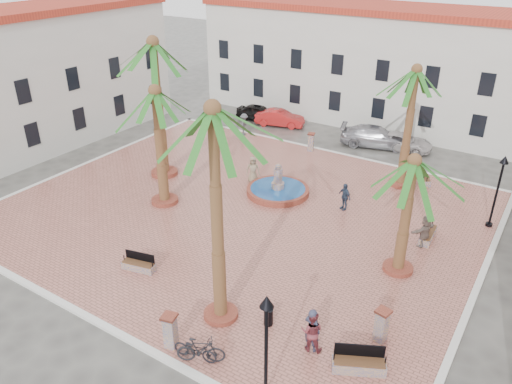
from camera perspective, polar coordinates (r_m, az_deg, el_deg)
ground at (r=29.02m, az=-1.66°, el=-2.33°), size 120.00×120.00×0.00m
plaza at (r=28.98m, az=-1.66°, el=-2.20°), size 26.00×22.00×0.15m
kerb_n at (r=37.66m, az=7.84°, el=4.71°), size 26.30×0.30×0.16m
kerb_s at (r=22.43m, az=-18.18°, el=-13.69°), size 26.30×0.30×0.16m
kerb_e at (r=25.18m, az=23.99°, el=-9.85°), size 0.30×22.30×0.16m
kerb_w at (r=37.19m, az=-18.48°, el=3.22°), size 0.30×22.30×0.16m
building_north at (r=44.28m, az=13.45°, el=13.98°), size 30.40×7.40×9.50m
building_west at (r=40.41m, az=-25.11°, el=11.37°), size 6.40×24.40×10.00m
fountain at (r=30.71m, az=2.51°, el=0.29°), size 3.84×3.84×1.98m
palm_nw at (r=31.51m, az=-11.57°, el=14.75°), size 5.70×5.70×9.00m
palm_sw at (r=28.04m, az=-11.36°, el=9.67°), size 5.14×5.14×7.13m
palm_s at (r=17.32m, az=-4.89°, el=6.74°), size 4.66×4.66×9.29m
palm_e at (r=22.52m, az=17.42°, el=1.76°), size 4.62×4.62×5.97m
palm_ne at (r=31.02m, az=17.70°, el=11.76°), size 4.80×4.80×7.70m
bench_s at (r=24.51m, az=-13.25°, el=-8.15°), size 1.70×0.85×0.86m
bench_se at (r=19.48m, az=11.67°, el=-18.71°), size 1.99×1.40×1.02m
bench_e at (r=27.59m, az=19.02°, el=-4.63°), size 0.64×1.84×0.96m
bench_ne at (r=33.95m, az=18.48°, el=1.56°), size 1.41×1.83×0.95m
lamppost_s at (r=16.50m, az=1.19°, el=-15.52°), size 0.47×0.47×4.29m
lamppost_e at (r=29.03m, az=26.11°, el=1.30°), size 0.45×0.45×4.16m
bollard_se at (r=19.91m, az=-9.76°, el=-15.33°), size 0.65×0.65×1.51m
bollard_n at (r=37.06m, az=6.30°, el=5.73°), size 0.60×0.60×1.38m
bollard_e at (r=20.48m, az=14.16°, el=-14.50°), size 0.62×0.62×1.47m
litter_bin at (r=20.84m, az=1.43°, el=-14.08°), size 0.38×0.38×0.73m
cyclist_a at (r=19.55m, az=6.42°, el=-15.34°), size 0.77×0.58×1.90m
bicycle_a at (r=19.52m, az=-6.96°, el=-17.40°), size 1.84×0.96×0.92m
cyclist_b at (r=19.57m, az=6.40°, el=-15.54°), size 1.03×0.91×1.76m
bicycle_b at (r=19.34m, az=-6.33°, el=-17.54°), size 1.85×1.35×1.10m
pedestrian_fountain_a at (r=31.82m, az=-0.35°, el=2.55°), size 1.03×0.95×1.77m
pedestrian_fountain_b at (r=29.11m, az=10.08°, el=-0.51°), size 1.03×0.79×1.63m
pedestrian_north at (r=39.97m, az=-1.36°, el=7.74°), size 1.06×1.30×1.75m
pedestrian_east at (r=26.66m, az=18.75°, el=-4.27°), size 1.13×1.66×1.72m
car_black at (r=43.90m, az=0.34°, el=9.05°), size 4.14×2.08×1.35m
car_red at (r=42.57m, az=2.74°, el=8.44°), size 4.35×2.46×1.36m
car_silver at (r=39.17m, az=13.50°, el=6.17°), size 5.68×3.53×1.53m
car_white at (r=39.09m, az=16.32°, el=5.55°), size 4.65×2.45×1.25m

